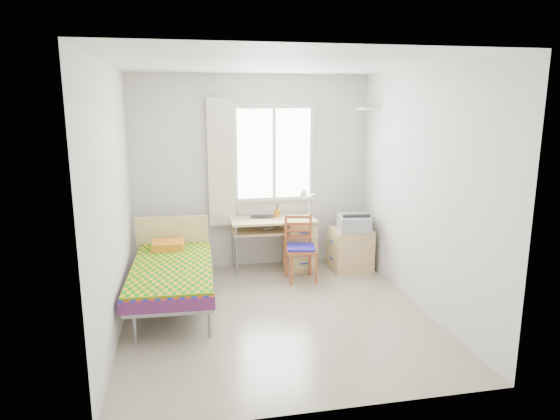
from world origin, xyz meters
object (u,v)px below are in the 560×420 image
object	(u,v)px
chair	(301,243)
cabinet	(350,249)
desk	(294,241)
printer	(353,222)
bed	(172,270)

from	to	relation	value
chair	cabinet	xyz separation A→B (m)	(0.75, 0.23, -0.19)
desk	printer	xyz separation A→B (m)	(0.75, -0.23, 0.28)
bed	printer	size ratio (longest dim) A/B	3.74
desk	cabinet	xyz separation A→B (m)	(0.73, -0.21, -0.10)
chair	cabinet	size ratio (longest dim) A/B	1.48
cabinet	printer	bearing A→B (deg)	-40.75
cabinet	bed	bearing A→B (deg)	-164.28
chair	bed	bearing A→B (deg)	-151.22
desk	printer	bearing A→B (deg)	-15.62
desk	chair	world-z (taller)	chair
chair	cabinet	bearing A→B (deg)	28.33
bed	printer	xyz separation A→B (m)	(2.37, 0.71, 0.27)
chair	printer	distance (m)	0.82
desk	bed	bearing A→B (deg)	-148.81
desk	printer	world-z (taller)	printer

